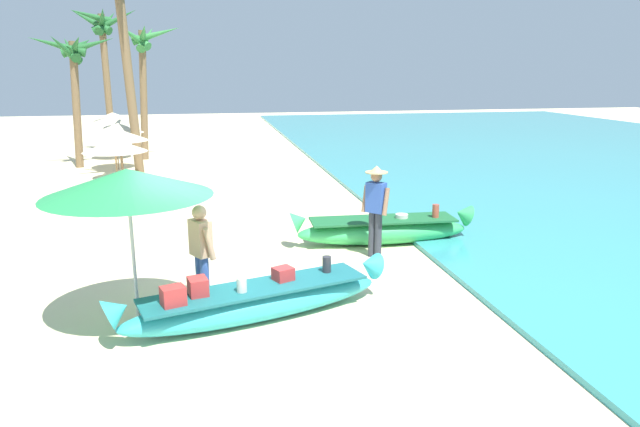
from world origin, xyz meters
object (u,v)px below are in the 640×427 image
person_tourist_customer (201,251)px  palm_tree_mid_cluster (120,4)px  boat_green_midground (383,230)px  person_vendor_hatted (376,205)px  palm_tree_far_behind (103,39)px  palm_tree_tall_inland (73,60)px  palm_tree_leaning_seaward (143,53)px  patio_umbrella_large (127,183)px  boat_cyan_foreground (255,301)px

person_tourist_customer → palm_tree_mid_cluster: bearing=101.8°
person_tourist_customer → palm_tree_mid_cluster: size_ratio=0.24×
boat_green_midground → person_vendor_hatted: (-0.43, -0.84, 0.76)m
person_vendor_hatted → palm_tree_far_behind: size_ratio=0.30×
person_vendor_hatted → person_tourist_customer: bearing=-150.4°
boat_green_midground → person_vendor_hatted: size_ratio=2.18×
palm_tree_tall_inland → person_tourist_customer: bearing=-72.9°
boat_green_midground → palm_tree_far_behind: 17.43m
palm_tree_leaning_seaward → palm_tree_far_behind: bearing=133.8°
boat_green_midground → patio_umbrella_large: (-4.70, -3.20, 1.81)m
patio_umbrella_large → palm_tree_far_behind: 18.65m
boat_cyan_foreground → person_tourist_customer: 1.15m
patio_umbrella_large → palm_tree_tall_inland: 15.32m
person_tourist_customer → patio_umbrella_large: 1.58m
boat_cyan_foreground → patio_umbrella_large: size_ratio=1.85×
patio_umbrella_large → boat_cyan_foreground: bearing=-3.7°
boat_green_midground → patio_umbrella_large: size_ratio=1.72×
person_vendor_hatted → palm_tree_mid_cluster: (-5.49, 8.40, 4.41)m
palm_tree_tall_inland → patio_umbrella_large: bearing=-76.8°
palm_tree_tall_inland → boat_cyan_foreground: bearing=-70.9°
boat_green_midground → palm_tree_leaning_seaward: (-5.85, 13.20, 3.92)m
palm_tree_far_behind → person_tourist_customer: bearing=-77.8°
boat_cyan_foreground → person_tourist_customer: person_tourist_customer is taller
person_vendor_hatted → person_tourist_customer: person_vendor_hatted is taller
palm_tree_leaning_seaward → patio_umbrella_large: bearing=-86.0°
palm_tree_mid_cluster → person_vendor_hatted: bearing=-56.8°
boat_green_midground → palm_tree_far_behind: (-7.60, 15.02, 4.53)m
boat_green_midground → palm_tree_tall_inland: bearing=125.1°
patio_umbrella_large → palm_tree_mid_cluster: 11.34m
boat_cyan_foreground → boat_green_midground: 4.47m
person_tourist_customer → palm_tree_tall_inland: size_ratio=0.34×
patio_umbrella_large → palm_tree_tall_inland: palm_tree_tall_inland is taller
patio_umbrella_large → palm_tree_tall_inland: size_ratio=0.48×
person_vendor_hatted → patio_umbrella_large: size_ratio=0.79×
boat_cyan_foreground → palm_tree_tall_inland: palm_tree_tall_inland is taller
person_vendor_hatted → palm_tree_tall_inland: bearing=121.9°
person_tourist_customer → palm_tree_mid_cluster: (-2.15, 10.29, 4.54)m
person_tourist_customer → palm_tree_far_behind: bearing=102.2°
palm_tree_leaning_seaward → palm_tree_mid_cluster: bearing=-90.6°
boat_green_midground → palm_tree_far_behind: palm_tree_far_behind is taller
boat_green_midground → palm_tree_mid_cluster: bearing=128.0°
boat_cyan_foreground → person_vendor_hatted: 3.66m
patio_umbrella_large → palm_tree_mid_cluster: bearing=96.4°
boat_green_midground → palm_tree_far_behind: bearing=116.8°
boat_green_midground → palm_tree_tall_inland: (-8.18, 11.61, 3.63)m
boat_cyan_foreground → boat_green_midground: bearing=47.7°
boat_cyan_foreground → palm_tree_leaning_seaward: size_ratio=0.80×
palm_tree_leaning_seaward → person_vendor_hatted: bearing=-68.9°
person_vendor_hatted → palm_tree_leaning_seaward: 15.38m
patio_umbrella_large → palm_tree_leaning_seaward: (-1.15, 16.40, 2.11)m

